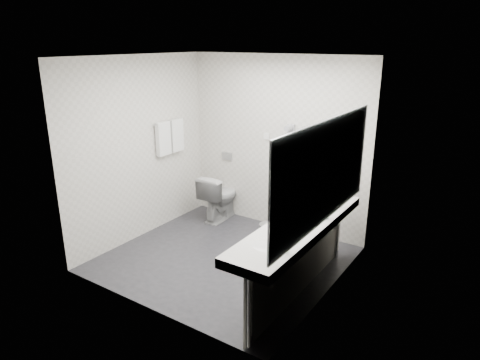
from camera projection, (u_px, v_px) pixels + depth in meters
The scene contains 31 objects.
floor at pixel (224, 259), 5.51m from camera, with size 2.80×2.80×0.00m, color #29282D.
ceiling at pixel (221, 56), 4.73m from camera, with size 2.80×2.80×0.00m, color silver.
wall_back at pixel (276, 144), 6.15m from camera, with size 2.80×2.80×0.00m, color silver.
wall_front at pixel (143, 197), 4.09m from camera, with size 2.80×2.80×0.00m, color silver.
wall_left at pixel (140, 149), 5.86m from camera, with size 2.60×2.60×0.00m, color silver.
wall_right at pixel (334, 186), 4.38m from camera, with size 2.60×2.60×0.00m, color silver.
vanity_counter at pixel (299, 227), 4.51m from camera, with size 0.55×2.20×0.10m, color white.
vanity_panel at pixel (299, 264), 4.63m from camera, with size 0.03×2.15×0.75m, color gray.
vanity_post_near at pixel (250, 313), 3.79m from camera, with size 0.06×0.06×0.75m, color silver.
vanity_post_far at pixel (338, 231), 5.44m from camera, with size 0.06×0.06×0.75m, color silver.
mirror at pixel (326, 172), 4.17m from camera, with size 0.02×2.20×1.05m, color #B2BCC6.
basin_near at pixel (268, 248), 3.99m from camera, with size 0.40×0.31×0.05m, color white.
basin_far at pixel (324, 205), 5.01m from camera, with size 0.40×0.31×0.05m, color white.
faucet_near at pixel (287, 244), 3.86m from camera, with size 0.04×0.04×0.15m, color silver.
faucet_far at pixel (340, 201), 4.88m from camera, with size 0.04×0.04×0.15m, color silver.
soap_bottle_a at pixel (301, 215), 4.55m from camera, with size 0.05×0.05×0.11m, color silver.
soap_bottle_b at pixel (313, 219), 4.48m from camera, with size 0.07×0.07×0.09m, color silver.
soap_bottle_c at pixel (292, 221), 4.38m from camera, with size 0.05×0.05×0.13m, color silver.
glass_left at pixel (326, 214), 4.58m from camera, with size 0.06×0.06×0.11m, color silver.
toilet at pixel (220, 197), 6.65m from camera, with size 0.41×0.71×0.72m, color white.
flush_plate at pixel (227, 156), 6.68m from camera, with size 0.18×0.02×0.12m, color #B2B5BA.
pedal_bin at pixel (267, 236), 5.78m from camera, with size 0.23×0.23×0.32m, color #B2B5BA.
bin_lid at pixel (268, 225), 5.73m from camera, with size 0.23×0.23×0.01m, color #B2B5BA.
towel_rail at pixel (169, 122), 6.18m from camera, with size 0.02×0.02×0.62m, color silver.
towel_near at pixel (163, 139), 6.13m from camera, with size 0.07×0.24×0.48m, color white.
towel_far at pixel (177, 135), 6.35m from camera, with size 0.07×0.24×0.48m, color white.
dryer_cradle at pixel (291, 129), 5.92m from camera, with size 0.10×0.04×0.14m, color #95969B.
dryer_barrel at pixel (289, 128), 5.85m from camera, with size 0.08×0.08×0.14m, color #95969B.
dryer_cord at pixel (290, 147), 5.98m from camera, with size 0.02×0.02×0.35m, color black.
switch_plate_a at pixel (266, 136), 6.19m from camera, with size 0.09×0.02×0.09m, color white.
switch_plate_b at pixel (311, 142), 5.82m from camera, with size 0.09×0.02×0.09m, color white.
Camera 1 is at (2.90, -3.98, 2.68)m, focal length 32.16 mm.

